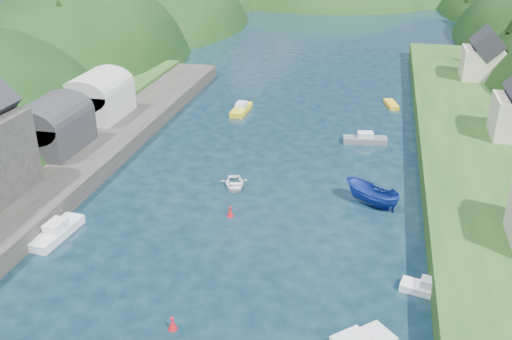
# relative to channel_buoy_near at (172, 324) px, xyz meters

# --- Properties ---
(ground) EXTENTS (600.00, 600.00, 0.00)m
(ground) POSITION_rel_channel_buoy_near_xyz_m (1.78, 42.24, -0.48)
(ground) COLOR black
(ground) RESTS_ON ground
(hillside_left) EXTENTS (44.00, 245.56, 52.00)m
(hillside_left) POSITION_rel_channel_buoy_near_xyz_m (-43.22, 67.24, -8.51)
(hillside_left) COLOR black
(hillside_left) RESTS_ON ground
(far_hills) EXTENTS (103.00, 68.00, 44.00)m
(far_hills) POSITION_rel_channel_buoy_near_xyz_m (3.00, 166.25, -11.28)
(far_hills) COLOR black
(far_hills) RESTS_ON ground
(hill_trees) EXTENTS (92.08, 148.15, 12.55)m
(hill_trees) POSITION_rel_channel_buoy_near_xyz_m (2.84, 55.89, 10.63)
(hill_trees) COLOR black
(hill_trees) RESTS_ON ground
(quay_left) EXTENTS (12.00, 110.00, 2.00)m
(quay_left) POSITION_rel_channel_buoy_near_xyz_m (-22.22, 12.24, 0.52)
(quay_left) COLOR #2D2B28
(quay_left) RESTS_ON ground
(boat_sheds) EXTENTS (7.00, 21.00, 7.50)m
(boat_sheds) POSITION_rel_channel_buoy_near_xyz_m (-24.22, 31.24, 4.79)
(boat_sheds) COLOR #2D2D30
(boat_sheds) RESTS_ON quay_left
(terrace_right) EXTENTS (16.00, 120.00, 2.40)m
(terrace_right) POSITION_rel_channel_buoy_near_xyz_m (26.78, 32.24, 0.72)
(terrace_right) COLOR #234719
(terrace_right) RESTS_ON ground
(channel_buoy_near) EXTENTS (0.70, 0.70, 1.10)m
(channel_buoy_near) POSITION_rel_channel_buoy_near_xyz_m (0.00, 0.00, 0.00)
(channel_buoy_near) COLOR #B40E17
(channel_buoy_near) RESTS_ON ground
(channel_buoy_far) EXTENTS (0.70, 0.70, 1.10)m
(channel_buoy_far) POSITION_rel_channel_buoy_near_xyz_m (-0.22, 17.27, 0.00)
(channel_buoy_far) COLOR #B40E17
(channel_buoy_far) RESTS_ON ground
(moored_boats) EXTENTS (37.77, 84.04, 2.44)m
(moored_boats) POSITION_rel_channel_buoy_near_xyz_m (3.14, 9.29, 0.25)
(moored_boats) COLOR silver
(moored_boats) RESTS_ON ground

